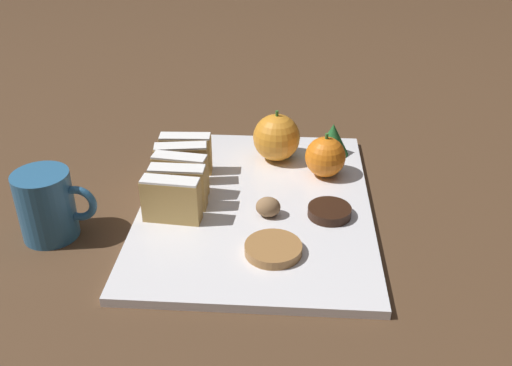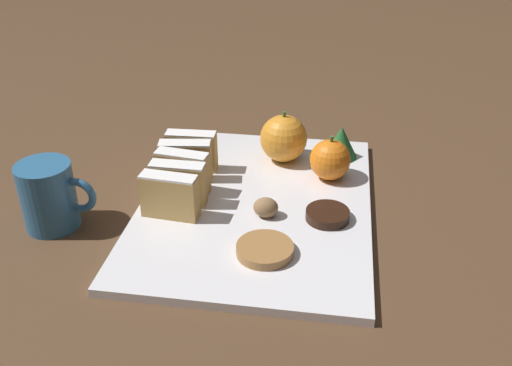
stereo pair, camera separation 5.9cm
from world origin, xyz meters
name	(u,v)px [view 2 (the right image)]	position (x,y,z in m)	size (l,w,h in m)	color
ground_plane	(256,208)	(0.00, 0.00, 0.00)	(6.00, 6.00, 0.00)	#513823
serving_platter	(256,205)	(0.00, 0.00, 0.01)	(0.32, 0.43, 0.01)	white
stollen_slice_front	(170,196)	(-0.11, -0.05, 0.04)	(0.08, 0.03, 0.06)	tan
stollen_slice_second	(178,184)	(-0.11, -0.02, 0.04)	(0.08, 0.03, 0.06)	tan
stollen_slice_third	(183,172)	(-0.11, 0.01, 0.04)	(0.08, 0.03, 0.06)	tan
stollen_slice_fourth	(186,161)	(-0.11, 0.05, 0.04)	(0.08, 0.03, 0.06)	tan
stollen_slice_fifth	(192,151)	(-0.11, 0.08, 0.04)	(0.08, 0.03, 0.06)	tan
orange_near	(284,138)	(0.02, 0.13, 0.05)	(0.07, 0.07, 0.08)	orange
orange_far	(330,160)	(0.10, 0.08, 0.04)	(0.06, 0.06, 0.07)	orange
walnut	(266,207)	(0.02, -0.04, 0.03)	(0.03, 0.03, 0.03)	#8E6B47
chocolate_cookie	(328,215)	(0.10, -0.03, 0.02)	(0.06, 0.06, 0.01)	black
gingerbread_cookie	(265,250)	(0.03, -0.12, 0.02)	(0.07, 0.07, 0.01)	#A3703D
evergreen_sprig	(341,142)	(0.11, 0.16, 0.04)	(0.05, 0.05, 0.05)	#23662D
coffee_mug	(50,196)	(-0.26, -0.08, 0.05)	(0.10, 0.07, 0.09)	#2D6693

